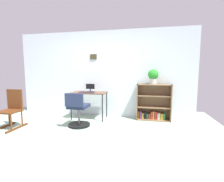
# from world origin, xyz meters

# --- Properties ---
(ground_plane) EXTENTS (6.24, 6.24, 0.00)m
(ground_plane) POSITION_xyz_m (0.00, 0.00, 0.00)
(ground_plane) COLOR #8FA995
(wall_back) EXTENTS (5.20, 0.12, 2.47)m
(wall_back) POSITION_xyz_m (-0.00, 2.15, 1.23)
(wall_back) COLOR silver
(wall_back) RESTS_ON ground_plane
(desk) EXTENTS (0.95, 0.54, 0.74)m
(desk) POSITION_xyz_m (-0.26, 1.70, 0.68)
(desk) COLOR brown
(desk) RESTS_ON ground_plane
(monitor) EXTENTS (0.25, 0.18, 0.22)m
(monitor) POSITION_xyz_m (-0.24, 1.76, 0.84)
(monitor) COLOR #262628
(monitor) RESTS_ON desk
(keyboard) EXTENTS (0.42, 0.14, 0.02)m
(keyboard) POSITION_xyz_m (-0.28, 1.58, 0.75)
(keyboard) COLOR #2D2334
(keyboard) RESTS_ON desk
(office_chair) EXTENTS (0.52, 0.55, 0.82)m
(office_chair) POSITION_xyz_m (-0.29, 0.98, 0.36)
(office_chair) COLOR black
(office_chair) RESTS_ON ground_plane
(rocking_chair) EXTENTS (0.42, 0.64, 0.89)m
(rocking_chair) POSITION_xyz_m (-1.77, 0.63, 0.45)
(rocking_chair) COLOR #582C13
(rocking_chair) RESTS_ON ground_plane
(bookshelf_low) EXTENTS (0.89, 0.30, 0.97)m
(bookshelf_low) POSITION_xyz_m (1.47, 1.96, 0.42)
(bookshelf_low) COLOR brown
(bookshelf_low) RESTS_ON ground_plane
(potted_plant_on_shelf) EXTENTS (0.27, 0.27, 0.39)m
(potted_plant_on_shelf) POSITION_xyz_m (1.45, 1.90, 1.19)
(potted_plant_on_shelf) COLOR #B7B2A8
(potted_plant_on_shelf) RESTS_ON bookshelf_low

